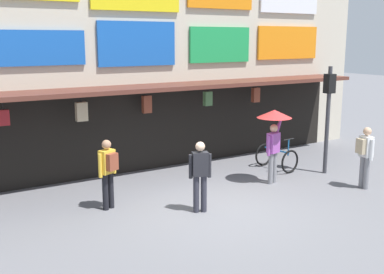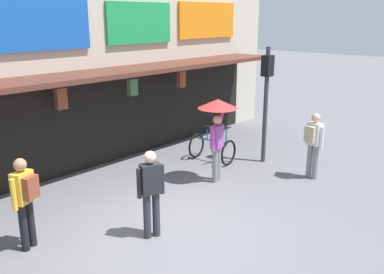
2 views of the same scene
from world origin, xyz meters
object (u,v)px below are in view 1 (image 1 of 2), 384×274
(pedestrian_with_umbrella, at_px, (274,126))
(pedestrian_in_green, at_px, (365,153))
(traffic_light_far, at_px, (328,103))
(pedestrian_in_black, at_px, (108,169))
(pedestrian_in_white, at_px, (200,173))
(bicycle_parked, at_px, (277,157))

(pedestrian_with_umbrella, bearing_deg, pedestrian_in_green, -43.00)
(pedestrian_with_umbrella, bearing_deg, traffic_light_far, -1.32)
(pedestrian_in_green, bearing_deg, pedestrian_with_umbrella, 137.00)
(pedestrian_in_green, distance_m, pedestrian_in_black, 6.80)
(traffic_light_far, height_order, pedestrian_in_black, traffic_light_far)
(pedestrian_in_black, distance_m, pedestrian_with_umbrella, 4.75)
(pedestrian_in_white, distance_m, pedestrian_in_black, 2.17)
(pedestrian_in_green, height_order, pedestrian_in_white, same)
(bicycle_parked, relative_size, pedestrian_with_umbrella, 0.58)
(traffic_light_far, relative_size, pedestrian_in_green, 1.90)
(traffic_light_far, relative_size, pedestrian_with_umbrella, 1.54)
(pedestrian_in_white, bearing_deg, pedestrian_in_black, 142.86)
(pedestrian_in_green, xyz_separation_m, pedestrian_in_white, (-4.73, 0.82, -0.04))
(pedestrian_in_white, distance_m, pedestrian_with_umbrella, 3.15)
(traffic_light_far, bearing_deg, pedestrian_with_umbrella, 178.68)
(pedestrian_in_white, xyz_separation_m, pedestrian_in_black, (-1.73, 1.31, 0.04))
(bicycle_parked, xyz_separation_m, pedestrian_in_black, (-5.76, -0.56, 0.59))
(pedestrian_in_white, xyz_separation_m, pedestrian_with_umbrella, (2.96, 0.84, 0.69))
(bicycle_parked, bearing_deg, pedestrian_in_white, -155.15)
(traffic_light_far, xyz_separation_m, pedestrian_in_green, (-0.26, -1.61, -1.16))
(pedestrian_in_white, height_order, pedestrian_with_umbrella, pedestrian_with_umbrella)
(bicycle_parked, bearing_deg, pedestrian_in_black, -174.46)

